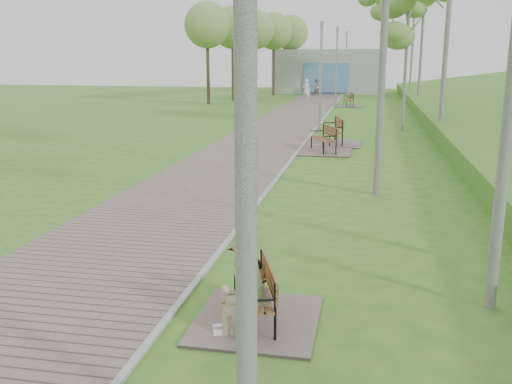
{
  "coord_description": "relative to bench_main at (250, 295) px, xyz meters",
  "views": [
    {
      "loc": [
        2.42,
        -4.1,
        3.29
      ],
      "look_at": [
        0.5,
        5.62,
        0.95
      ],
      "focal_mm": 40.0,
      "sensor_mm": 36.0,
      "label": 1
    }
  ],
  "objects": [
    {
      "name": "lamp_post_far",
      "position": [
        -0.87,
        46.56,
        2.22
      ],
      "size": [
        0.21,
        0.21,
        5.55
      ],
      "color": "#97999E",
      "rests_on": "ground"
    },
    {
      "name": "pedestrian_near",
      "position": [
        -3.4,
        37.49,
        0.46
      ],
      "size": [
        0.71,
        0.58,
        1.67
      ],
      "primitive_type": "imported",
      "rotation": [
        0.0,
        0.0,
        2.8
      ],
      "color": "white",
      "rests_on": "ground"
    },
    {
      "name": "kerb",
      "position": [
        -1.05,
        19.05,
        -0.35
      ],
      "size": [
        0.1,
        67.0,
        0.05
      ],
      "primitive_type": "cube",
      "color": "#999993",
      "rests_on": "ground"
    },
    {
      "name": "birch_mid_c",
      "position": [
        2.9,
        20.6,
        4.72
      ],
      "size": [
        2.27,
        2.27,
        6.48
      ],
      "color": "silver",
      "rests_on": "ground"
    },
    {
      "name": "pedestrian_far",
      "position": [
        -3.38,
        44.96,
        0.36
      ],
      "size": [
        0.87,
        0.79,
        1.46
      ],
      "primitive_type": "imported",
      "rotation": [
        0.0,
        0.0,
        3.56
      ],
      "color": "gray",
      "rests_on": "ground"
    },
    {
      "name": "lamp_post_third",
      "position": [
        -0.88,
        32.18,
        2.08
      ],
      "size": [
        0.2,
        0.2,
        5.25
      ],
      "color": "#97999E",
      "rests_on": "ground"
    },
    {
      "name": "walkway",
      "position": [
        -2.8,
        19.05,
        -0.35
      ],
      "size": [
        3.5,
        67.0,
        0.04
      ],
      "primitive_type": "cube",
      "color": "#71635B",
      "rests_on": "ground"
    },
    {
      "name": "building_north",
      "position": [
        -2.55,
        48.52,
        1.62
      ],
      "size": [
        10.0,
        5.2,
        4.0
      ],
      "color": "#9E9E99",
      "rests_on": "ground"
    },
    {
      "name": "bench_second",
      "position": [
        -0.17,
        13.59,
        -0.16
      ],
      "size": [
        1.89,
        2.1,
        1.16
      ],
      "color": "#71635B",
      "rests_on": "ground"
    },
    {
      "name": "bench_far",
      "position": [
        -0.04,
        33.31,
        -0.16
      ],
      "size": [
        1.88,
        2.09,
        1.15
      ],
      "color": "#71635B",
      "rests_on": "ground"
    },
    {
      "name": "birch_distant_a",
      "position": [
        2.26,
        32.51,
        6.41
      ],
      "size": [
        2.35,
        2.35,
        8.64
      ],
      "color": "silver",
      "rests_on": "ground"
    },
    {
      "name": "bench_main",
      "position": [
        0.0,
        0.0,
        0.0
      ],
      "size": [
        1.55,
        1.72,
        1.35
      ],
      "color": "#71635B",
      "rests_on": "ground"
    },
    {
      "name": "lamp_post_second",
      "position": [
        -0.79,
        19.03,
        1.87
      ],
      "size": [
        0.19,
        0.19,
        4.81
      ],
      "color": "#97999E",
      "rests_on": "ground"
    },
    {
      "name": "bench_third",
      "position": [
        0.02,
        15.71,
        -0.13
      ],
      "size": [
        2.06,
        2.28,
        1.26
      ],
      "color": "#71635B",
      "rests_on": "ground"
    }
  ]
}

